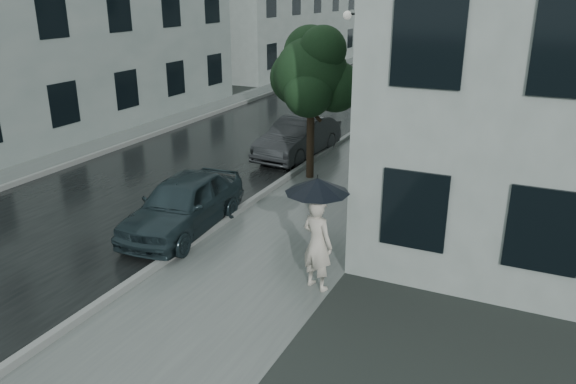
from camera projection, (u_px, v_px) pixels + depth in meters
The scene contains 15 objects.
ground at pixel (222, 285), 10.92m from camera, with size 120.00×120.00×0.00m, color black.
sidewalk at pixel (395, 143), 21.04m from camera, with size 3.50×60.00×0.01m, color slate.
kerb_near at pixel (349, 136), 21.74m from camera, with size 0.15×60.00×0.15m, color slate.
asphalt_road at pixel (268, 129), 23.16m from camera, with size 6.85×60.00×0.00m, color black.
kerb_far at pixel (197, 119), 24.52m from camera, with size 0.15×60.00×0.15m, color slate.
sidewalk_far at pixel (180, 119), 24.92m from camera, with size 1.70×60.00×0.01m, color #4C5451.
building_near at pixel (568, 12), 23.82m from camera, with size 7.02×36.00×9.00m.
building_far_a at pixel (19, 8), 21.59m from camera, with size 7.02×20.00×9.50m.
building_far_b at pixel (273, 10), 40.58m from camera, with size 7.02×18.00×8.00m.
pedestrian at pixel (317, 244), 10.54m from camera, with size 0.67×0.44×1.83m, color beige.
umbrella at pixel (317, 185), 10.17m from camera, with size 1.24×1.24×1.34m.
street_tree at pixel (312, 73), 16.21m from camera, with size 2.81×2.56×4.52m.
lamp_post at pixel (356, 65), 21.38m from camera, with size 0.84×0.37×4.67m.
car_near at pixel (183, 204), 13.20m from camera, with size 1.58×3.94×1.34m, color #1C2B30.
car_far at pixel (298, 137), 19.10m from camera, with size 1.41×4.04×1.33m, color #242729.
Camera 1 is at (5.25, -8.19, 5.44)m, focal length 35.00 mm.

